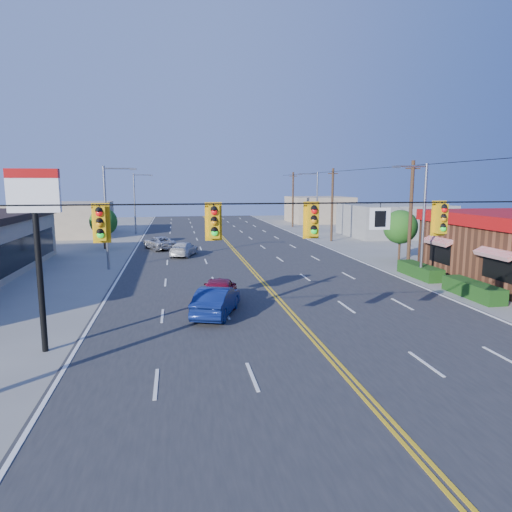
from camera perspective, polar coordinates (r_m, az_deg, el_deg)
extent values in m
plane|color=gray|center=(17.08, 10.69, -14.02)|extent=(160.00, 160.00, 0.00)
cube|color=#2D2D30|center=(35.75, -0.65, -1.63)|extent=(20.00, 120.00, 0.06)
cylinder|color=black|center=(15.75, 11.33, 6.52)|extent=(24.00, 0.05, 0.05)
cube|color=white|center=(16.25, 15.23, 4.51)|extent=(0.75, 0.04, 0.75)
cube|color=#D89E0C|center=(14.89, -18.87, 3.86)|extent=(0.55, 0.34, 1.25)
cube|color=#D89E0C|center=(14.76, -5.29, 4.27)|extent=(0.55, 0.34, 1.25)
cube|color=#D89E0C|center=(15.39, 7.08, 4.43)|extent=(0.55, 0.34, 1.25)
cube|color=#D89E0C|center=(17.36, 22.13, 4.35)|extent=(0.55, 0.34, 1.25)
cube|color=#194214|center=(32.33, 22.41, -2.71)|extent=(1.20, 9.00, 0.90)
cylinder|color=black|center=(19.74, -25.39, -2.49)|extent=(0.24, 0.24, 6.00)
cube|color=white|center=(19.40, -26.03, 6.82)|extent=(1.90, 0.30, 1.30)
cylinder|color=gray|center=(33.28, 20.21, 3.92)|extent=(0.20, 0.20, 8.00)
cylinder|color=gray|center=(32.66, 18.88, 10.58)|extent=(2.20, 0.12, 0.12)
cube|color=gray|center=(32.15, 17.13, 10.61)|extent=(0.50, 0.25, 0.15)
cylinder|color=gray|center=(55.31, 7.63, 6.21)|extent=(0.20, 0.20, 8.00)
cylinder|color=gray|center=(54.94, 6.60, 10.17)|extent=(2.20, 0.12, 0.12)
cube|color=gray|center=(54.64, 5.47, 10.14)|extent=(0.50, 0.25, 0.15)
cylinder|color=gray|center=(37.14, -18.23, 4.49)|extent=(0.20, 0.20, 8.00)
cylinder|color=gray|center=(36.92, -16.81, 10.44)|extent=(2.20, 0.12, 0.12)
cube|color=gray|center=(36.81, -15.08, 10.45)|extent=(0.50, 0.25, 0.15)
cylinder|color=gray|center=(62.94, -14.92, 6.32)|extent=(0.20, 0.20, 8.00)
cylinder|color=gray|center=(62.81, -14.05, 9.81)|extent=(2.20, 0.12, 0.12)
cube|color=gray|center=(62.75, -13.03, 9.81)|extent=(0.50, 0.25, 0.15)
cylinder|color=#47301E|center=(37.33, 18.75, 4.80)|extent=(0.28, 0.28, 8.40)
cylinder|color=#47301E|center=(53.79, 9.50, 6.30)|extent=(0.28, 0.28, 8.40)
cylinder|color=#47301E|center=(71.00, 4.64, 7.02)|extent=(0.28, 0.28, 8.40)
cylinder|color=#47301E|center=(41.77, 17.48, 0.91)|extent=(0.20, 0.20, 2.10)
sphere|color=#235B19|center=(41.56, 17.60, 3.49)|extent=(2.94, 2.94, 2.94)
cylinder|color=#47301E|center=(49.53, -18.42, 2.02)|extent=(0.20, 0.20, 2.00)
sphere|color=#235B19|center=(49.36, -18.53, 4.09)|extent=(2.80, 2.80, 2.80)
cube|color=gray|center=(61.46, 16.87, 4.30)|extent=(12.00, 10.00, 4.00)
cube|color=tan|center=(64.43, -22.87, 4.27)|extent=(11.00, 12.00, 4.20)
cube|color=tan|center=(80.67, 7.88, 5.78)|extent=(10.00, 10.00, 4.40)
imported|color=maroon|center=(25.28, -4.60, -4.44)|extent=(2.61, 4.77, 1.54)
imported|color=navy|center=(23.24, -4.96, -5.73)|extent=(2.95, 4.74, 1.48)
imported|color=silver|center=(42.57, -9.03, 0.81)|extent=(3.02, 4.77, 1.29)
imported|color=#BBBBC1|center=(47.33, -12.00, 1.56)|extent=(3.75, 5.21, 1.32)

